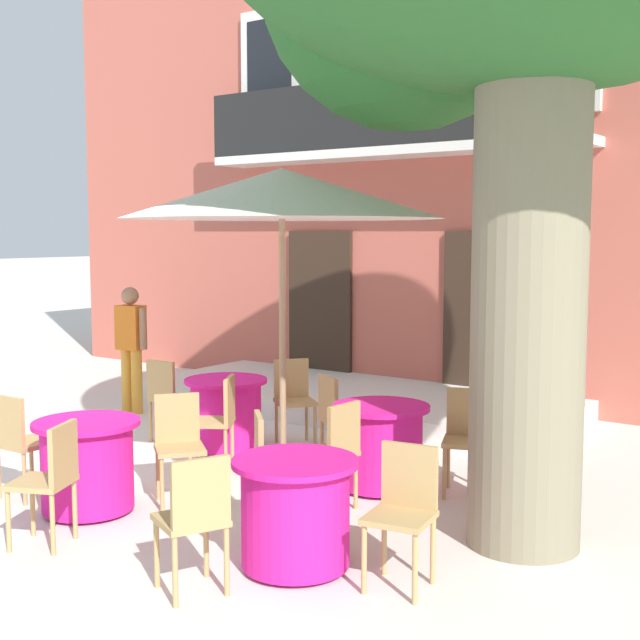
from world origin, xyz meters
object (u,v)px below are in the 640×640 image
(cafe_chair_near_tree_2, at_px, (179,440))
(cafe_table_far_side, at_px, (295,512))
(cafe_chair_near_tree_1, at_px, (51,475))
(cafe_table_middle, at_px, (381,446))
(cafe_chair_middle_0, at_px, (467,433))
(cafe_chair_front_1, at_px, (168,394))
(cafe_chair_front_0, at_px, (294,395))
(cafe_umbrella, at_px, (282,195))
(cafe_chair_far_side_1, at_px, (195,514))
(cafe_chair_near_tree_0, at_px, (19,438))
(cafe_table_near_tree, at_px, (87,465))
(cafe_chair_front_2, at_px, (219,416))
(cafe_chair_middle_2, at_px, (334,448))
(cafe_chair_far_side_2, at_px, (404,505))
(cafe_chair_far_side_0, at_px, (273,463))
(cafe_table_front, at_px, (226,413))
(pedestrian_near_entrance, at_px, (131,342))
(cafe_chair_middle_1, at_px, (338,415))

(cafe_chair_near_tree_2, xyz_separation_m, cafe_table_far_side, (1.68, -0.59, -0.14))
(cafe_chair_near_tree_1, xyz_separation_m, cafe_table_middle, (1.23, 2.57, -0.14))
(cafe_chair_middle_0, height_order, cafe_chair_front_1, same)
(cafe_chair_front_0, distance_m, cafe_umbrella, 2.48)
(cafe_chair_far_side_1, bearing_deg, cafe_chair_near_tree_0, 167.86)
(cafe_table_near_tree, distance_m, cafe_chair_near_tree_1, 0.77)
(cafe_chair_front_2, bearing_deg, cafe_chair_middle_2, -12.87)
(cafe_table_near_tree, xyz_separation_m, cafe_chair_far_side_2, (2.81, 0.24, 0.14))
(cafe_chair_front_0, xyz_separation_m, cafe_table_far_side, (2.08, -2.73, -0.14))
(cafe_chair_front_2, relative_size, cafe_chair_far_side_1, 1.00)
(cafe_table_near_tree, xyz_separation_m, cafe_chair_front_1, (-1.15, 2.03, 0.14))
(cafe_chair_far_side_0, bearing_deg, cafe_table_front, 139.82)
(cafe_table_far_side, bearing_deg, cafe_chair_far_side_1, -109.09)
(cafe_chair_near_tree_0, xyz_separation_m, cafe_chair_near_tree_2, (1.15, 0.74, 0.00))
(cafe_table_front, distance_m, cafe_chair_far_side_2, 3.73)
(cafe_chair_near_tree_1, relative_size, cafe_chair_middle_2, 1.00)
(cafe_chair_near_tree_2, relative_size, cafe_chair_middle_2, 1.00)
(cafe_chair_front_2, bearing_deg, cafe_umbrella, 8.76)
(cafe_chair_front_2, distance_m, cafe_table_far_side, 2.52)
(cafe_chair_middle_2, xyz_separation_m, pedestrian_near_entrance, (-4.26, 1.68, 0.37))
(cafe_chair_far_side_1, bearing_deg, cafe_table_near_tree, 160.15)
(cafe_chair_near_tree_2, height_order, cafe_umbrella, cafe_umbrella)
(cafe_table_middle, bearing_deg, cafe_chair_front_2, -166.02)
(cafe_chair_near_tree_0, height_order, cafe_chair_middle_2, same)
(cafe_chair_far_side_0, bearing_deg, cafe_chair_far_side_2, -12.52)
(cafe_chair_middle_2, relative_size, cafe_chair_front_1, 1.00)
(cafe_chair_near_tree_0, distance_m, cafe_chair_far_side_1, 2.64)
(cafe_chair_front_0, relative_size, cafe_chair_far_side_0, 1.00)
(cafe_chair_near_tree_2, xyz_separation_m, cafe_chair_far_side_0, (1.10, -0.10, 0.00))
(cafe_chair_front_0, bearing_deg, cafe_chair_near_tree_2, -79.40)
(cafe_table_front, bearing_deg, pedestrian_near_entrance, 162.21)
(cafe_chair_near_tree_0, bearing_deg, cafe_chair_near_tree_2, 32.77)
(cafe_table_near_tree, bearing_deg, cafe_table_front, 100.61)
(cafe_chair_near_tree_2, relative_size, cafe_chair_middle_1, 1.00)
(cafe_chair_far_side_2, distance_m, cafe_umbrella, 3.25)
(cafe_chair_near_tree_2, distance_m, cafe_chair_far_side_1, 1.93)
(cafe_chair_near_tree_0, relative_size, cafe_chair_far_side_2, 1.00)
(cafe_chair_near_tree_0, relative_size, cafe_chair_middle_1, 1.00)
(cafe_table_near_tree, bearing_deg, cafe_chair_front_2, 88.23)
(cafe_table_middle, xyz_separation_m, cafe_chair_front_1, (-2.77, 0.10, 0.14))
(cafe_chair_front_1, bearing_deg, cafe_chair_near_tree_1, -60.16)
(cafe_chair_near_tree_0, bearing_deg, cafe_table_far_side, 3.18)
(cafe_chair_near_tree_2, distance_m, cafe_chair_front_0, 2.18)
(cafe_chair_middle_2, distance_m, cafe_chair_front_0, 2.28)
(cafe_table_front, bearing_deg, cafe_chair_middle_0, 2.79)
(cafe_chair_front_0, bearing_deg, cafe_table_front, -122.70)
(cafe_chair_near_tree_0, height_order, cafe_chair_far_side_0, same)
(cafe_chair_far_side_2, bearing_deg, cafe_chair_far_side_1, -137.14)
(cafe_table_middle, xyz_separation_m, cafe_umbrella, (-0.88, -0.29, 2.22))
(cafe_chair_middle_2, height_order, cafe_chair_far_side_0, same)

